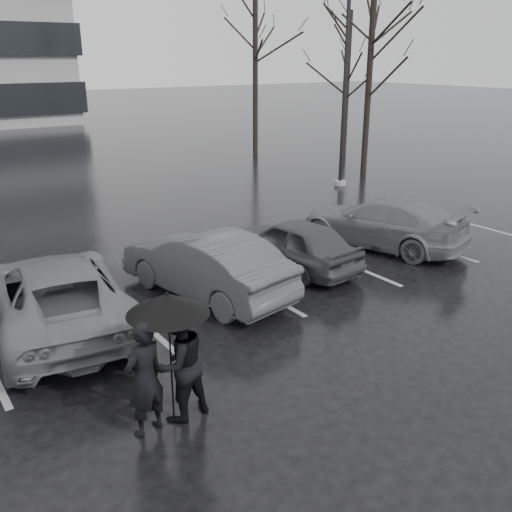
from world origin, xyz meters
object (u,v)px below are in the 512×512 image
at_px(car_west_a, 206,264).
at_px(car_west_b, 58,294).
at_px(tree_north, 255,70).
at_px(tree_east, 369,79).
at_px(pedestrian_right, 179,363).
at_px(car_east, 382,222).
at_px(tree_ne, 347,85).
at_px(pedestrian_left, 145,378).
at_px(lamp_post, 345,84).
at_px(car_main, 293,243).

bearing_deg(car_west_a, car_west_b, -14.79).
bearing_deg(tree_north, tree_east, -81.87).
bearing_deg(pedestrian_right, car_east, -163.50).
height_order(car_west_a, tree_ne, tree_ne).
height_order(pedestrian_left, tree_north, tree_north).
height_order(car_east, tree_ne, tree_ne).
bearing_deg(lamp_post, pedestrian_right, -140.39).
distance_m(car_main, tree_ne, 17.24).
bearing_deg(car_main, pedestrian_right, 31.86).
bearing_deg(car_east, lamp_post, -140.67).
distance_m(car_east, pedestrian_left, 9.53).
relative_size(pedestrian_left, tree_east, 0.21).
bearing_deg(pedestrian_left, car_west_b, -106.00).
xyz_separation_m(car_west_a, tree_ne, (14.97, 11.91, 2.80)).
xyz_separation_m(car_main, tree_ne, (12.39, 11.64, 2.88)).
height_order(tree_east, tree_north, tree_north).
distance_m(car_east, tree_east, 10.80).
xyz_separation_m(pedestrian_right, tree_north, (13.97, 18.56, 3.39)).
bearing_deg(car_main, tree_ne, -142.57).
xyz_separation_m(pedestrian_right, lamp_post, (12.45, 10.30, 3.02)).
relative_size(car_main, tree_east, 0.46).
xyz_separation_m(car_west_b, car_east, (8.69, 0.08, -0.03)).
xyz_separation_m(pedestrian_right, tree_ne, (17.47, 15.56, 2.64)).
bearing_deg(car_west_a, lamp_post, -157.55).
bearing_deg(pedestrian_right, car_west_a, -133.69).
xyz_separation_m(car_west_b, tree_ne, (18.05, 11.72, 2.81)).
bearing_deg(pedestrian_right, tree_east, -151.62).
distance_m(pedestrian_left, tree_north, 23.86).
height_order(car_west_b, lamp_post, lamp_post).
bearing_deg(pedestrian_right, car_west_b, -90.72).
bearing_deg(car_main, car_west_b, -4.97).
height_order(car_west_a, tree_east, tree_east).
bearing_deg(tree_north, car_east, -111.82).
relative_size(tree_east, tree_north, 0.94).
height_order(car_main, car_east, car_east).
height_order(lamp_post, tree_ne, lamp_post).
relative_size(pedestrian_left, pedestrian_right, 0.97).
bearing_deg(tree_east, car_west_b, -153.60).
xyz_separation_m(car_west_a, car_west_b, (-3.08, 0.19, -0.01)).
bearing_deg(tree_east, tree_ne, 57.99).
distance_m(car_west_b, tree_east, 17.67).
distance_m(pedestrian_left, lamp_post, 16.90).
relative_size(car_west_b, pedestrian_left, 2.98).
distance_m(car_west_b, pedestrian_left, 3.90).
xyz_separation_m(car_east, pedestrian_right, (-8.11, -3.92, 0.20)).
distance_m(pedestrian_left, pedestrian_right, 0.56).
bearing_deg(car_east, car_main, -16.47).
bearing_deg(lamp_post, pedestrian_left, -141.45).
xyz_separation_m(car_east, lamp_post, (4.34, 6.38, 3.22)).
bearing_deg(tree_north, lamp_post, -100.44).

